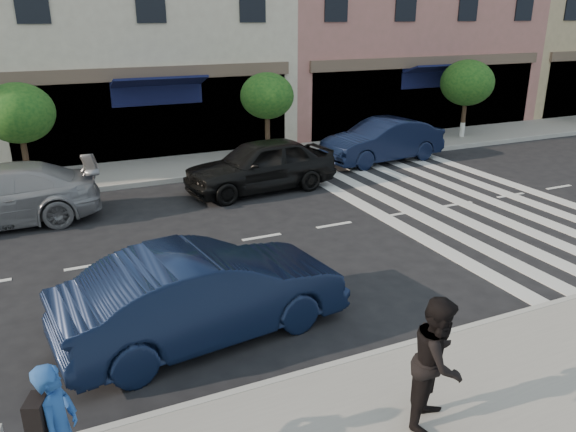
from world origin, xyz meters
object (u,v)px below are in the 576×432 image
at_px(car_far_mid, 260,165).
at_px(car_far_right, 382,141).
at_px(photographer, 59,430).
at_px(walker, 438,361).
at_px(car_near_mid, 204,294).

relative_size(car_far_mid, car_far_right, 1.00).
distance_m(photographer, car_far_right, 16.35).
xyz_separation_m(walker, car_far_right, (7.30, 12.20, -0.26)).
bearing_deg(car_near_mid, car_far_right, -54.04).
xyz_separation_m(photographer, car_far_right, (11.67, 11.45, -0.19)).
bearing_deg(car_near_mid, walker, -157.02).
bearing_deg(walker, car_near_mid, 83.16).
bearing_deg(car_far_right, car_far_mid, -80.42).
bearing_deg(photographer, car_far_right, -24.92).
bearing_deg(photographer, car_far_mid, -11.70).
xyz_separation_m(photographer, car_near_mid, (2.37, 2.65, -0.17)).
relative_size(photographer, car_near_mid, 0.34).
height_order(photographer, car_near_mid, photographer).
bearing_deg(car_near_mid, photographer, 130.82).
distance_m(car_near_mid, car_far_right, 12.80).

